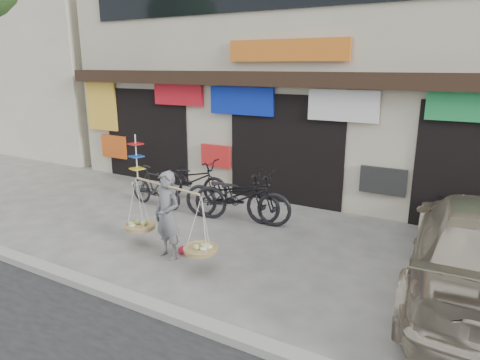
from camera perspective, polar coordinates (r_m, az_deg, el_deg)
The scene contains 11 objects.
ground at distance 8.09m, azimuth -4.59°, elevation -9.59°, with size 70.00×70.00×0.00m, color gray.
kerb at distance 6.70m, azimuth -14.67°, elevation -15.05°, with size 70.00×0.25×0.12m, color gray.
shophouse_block at distance 13.13m, azimuth 11.71°, elevation 15.12°, with size 14.00×6.32×7.00m.
neighbor_west at distance 21.99m, azimuth -24.29°, elevation 12.83°, with size 12.00×7.00×6.00m, color beige.
street_vendor at distance 7.71m, azimuth -9.62°, elevation -5.13°, with size 2.17×0.85×1.60m.
bike_0 at distance 10.96m, azimuth -6.33°, elevation 0.06°, with size 0.73×2.08×1.09m, color black.
bike_1 at distance 10.61m, azimuth -11.24°, elevation -0.90°, with size 0.47×1.67×1.01m, color black.
bike_2 at distance 9.35m, azimuth 0.26°, elevation -2.25°, with size 0.78×2.23×1.17m, color black.
bike_3 at distance 9.47m, azimuth -1.12°, elevation -2.01°, with size 0.78×2.23×1.17m, color black.
display_rack at distance 12.76m, azimuth -13.59°, elevation 2.06°, with size 0.43×0.43×1.46m.
red_bag at distance 8.05m, azimuth -7.23°, elevation -9.24°, with size 0.31×0.25×0.14m, color red.
Camera 1 is at (4.22, -6.02, 3.37)m, focal length 32.00 mm.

